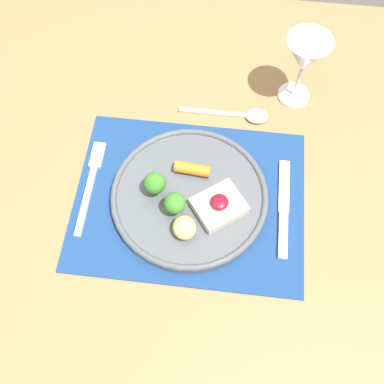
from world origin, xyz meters
The scene contains 8 objects.
ground_plane centered at (0.00, 0.00, 0.00)m, with size 8.00×8.00×0.00m, color #4C4742.
dining_table centered at (0.00, 0.00, 0.66)m, with size 1.20×1.14×0.75m.
placemat centered at (0.00, 0.00, 0.75)m, with size 0.43×0.34×0.00m, color navy.
dinner_plate centered at (0.00, 0.00, 0.77)m, with size 0.29×0.29×0.07m.
fork centered at (-0.19, 0.02, 0.76)m, with size 0.02×0.20×0.01m.
knife centered at (0.18, -0.01, 0.76)m, with size 0.02×0.20×0.01m.
spoon centered at (0.09, 0.20, 0.76)m, with size 0.19×0.04×0.01m.
wine_glass_near centered at (0.19, 0.27, 0.86)m, with size 0.09×0.09×0.16m.
Camera 1 is at (0.05, -0.37, 1.51)m, focal length 42.00 mm.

